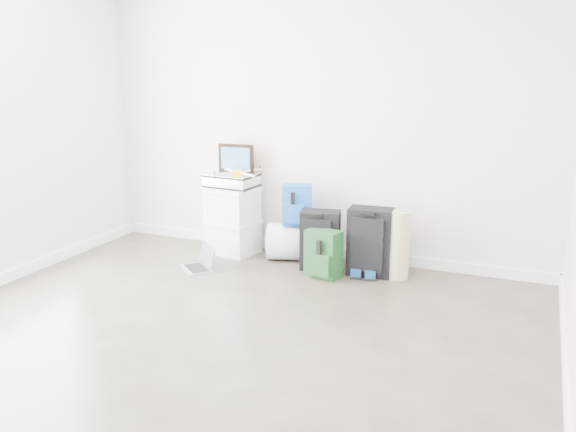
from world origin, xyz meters
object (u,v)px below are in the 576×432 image
at_px(briefcase, 232,180).
at_px(large_suitcase, 320,240).
at_px(laptop, 201,263).
at_px(duffel_bag, 298,242).
at_px(carry_on, 370,242).
at_px(boxes_stack, 233,220).

bearing_deg(briefcase, large_suitcase, -3.11).
bearing_deg(large_suitcase, laptop, -169.33).
relative_size(duffel_bag, carry_on, 0.95).
xyz_separation_m(briefcase, laptop, (-0.05, -0.57, -0.69)).
relative_size(carry_on, laptop, 1.56).
height_order(briefcase, laptop, briefcase).
bearing_deg(boxes_stack, large_suitcase, 2.84).
xyz_separation_m(boxes_stack, large_suitcase, (0.98, -0.14, -0.06)).
bearing_deg(boxes_stack, briefcase, -169.15).
height_order(large_suitcase, laptop, large_suitcase).
distance_m(briefcase, laptop, 0.89).
relative_size(duffel_bag, large_suitcase, 1.05).
bearing_deg(boxes_stack, duffel_bag, 14.17).
bearing_deg(duffel_bag, carry_on, -27.42).
height_order(boxes_stack, laptop, boxes_stack).
bearing_deg(large_suitcase, boxes_stack, 159.91).
xyz_separation_m(briefcase, large_suitcase, (0.98, -0.14, -0.47)).
height_order(duffel_bag, laptop, duffel_bag).
distance_m(large_suitcase, laptop, 1.13).
relative_size(boxes_stack, carry_on, 1.10).
bearing_deg(laptop, boxes_stack, 125.60).
relative_size(boxes_stack, laptop, 1.71).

